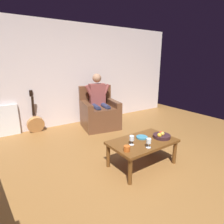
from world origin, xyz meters
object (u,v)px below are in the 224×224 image
object	(u,v)px
person_seated	(99,99)
wine_glass_near	(149,142)
guitar	(36,123)
decorative_dish	(142,137)
candle_jar	(127,148)
armchair	(99,114)
wine_glass_far	(132,139)
fruit_bowl	(162,136)
coffee_table	(142,144)

from	to	relation	value
person_seated	wine_glass_near	world-z (taller)	person_seated
guitar	decorative_dish	size ratio (longest dim) A/B	5.42
person_seated	candle_jar	xyz separation A→B (m)	(0.73, 2.11, -0.27)
armchair	wine_glass_near	bearing A→B (deg)	89.35
wine_glass_far	decorative_dish	distance (m)	0.33
armchair	fruit_bowl	size ratio (longest dim) A/B	3.66
person_seated	guitar	bearing A→B (deg)	-7.90
fruit_bowl	candle_jar	distance (m)	0.75
wine_glass_far	candle_jar	size ratio (longest dim) A/B	1.57
armchair	fruit_bowl	bearing A→B (deg)	100.58
candle_jar	wine_glass_far	bearing A→B (deg)	-146.66
decorative_dish	wine_glass_far	bearing A→B (deg)	20.10
wine_glass_far	wine_glass_near	bearing A→B (deg)	125.20
decorative_dish	armchair	bearing A→B (deg)	-97.68
fruit_bowl	decorative_dish	distance (m)	0.32
wine_glass_near	wine_glass_far	distance (m)	0.25
armchair	decorative_dish	world-z (taller)	armchair
wine_glass_far	candle_jar	distance (m)	0.22
coffee_table	guitar	distance (m)	2.69
armchair	candle_jar	size ratio (longest dim) A/B	11.21
wine_glass_far	fruit_bowl	world-z (taller)	wine_glass_far
guitar	candle_jar	world-z (taller)	guitar
wine_glass_near	fruit_bowl	xyz separation A→B (m)	(-0.43, -0.15, -0.06)
guitar	person_seated	bearing A→B (deg)	162.13
wine_glass_near	wine_glass_far	world-z (taller)	wine_glass_far
guitar	decorative_dish	world-z (taller)	guitar
person_seated	wine_glass_far	bearing A→B (deg)	84.39
person_seated	decorative_dish	distance (m)	1.92
armchair	coffee_table	xyz separation A→B (m)	(0.31, 1.95, 0.02)
coffee_table	wine_glass_far	distance (m)	0.28
person_seated	decorative_dish	world-z (taller)	person_seated
person_seated	coffee_table	distance (m)	2.03
coffee_table	candle_jar	distance (m)	0.45
coffee_table	wine_glass_near	distance (m)	0.28
wine_glass_near	candle_jar	xyz separation A→B (m)	(0.32, -0.09, -0.06)
armchair	decorative_dish	bearing A→B (deg)	92.29
wine_glass_near	armchair	bearing A→B (deg)	-100.61
wine_glass_far	candle_jar	bearing A→B (deg)	33.34
coffee_table	guitar	bearing A→B (deg)	-65.16
wine_glass_near	fruit_bowl	distance (m)	0.46
person_seated	fruit_bowl	bearing A→B (deg)	100.47
guitar	armchair	bearing A→B (deg)	161.32
coffee_table	guitar	xyz separation A→B (m)	(1.13, -2.44, -0.14)
armchair	wine_glass_far	world-z (taller)	armchair
coffee_table	decorative_dish	world-z (taller)	decorative_dish
fruit_bowl	candle_jar	xyz separation A→B (m)	(0.75, 0.06, 0.00)
coffee_table	candle_jar	world-z (taller)	candle_jar
guitar	decorative_dish	xyz separation A→B (m)	(-1.19, 2.35, 0.21)
armchair	wine_glass_near	world-z (taller)	armchair
person_seated	guitar	size ratio (longest dim) A/B	1.35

